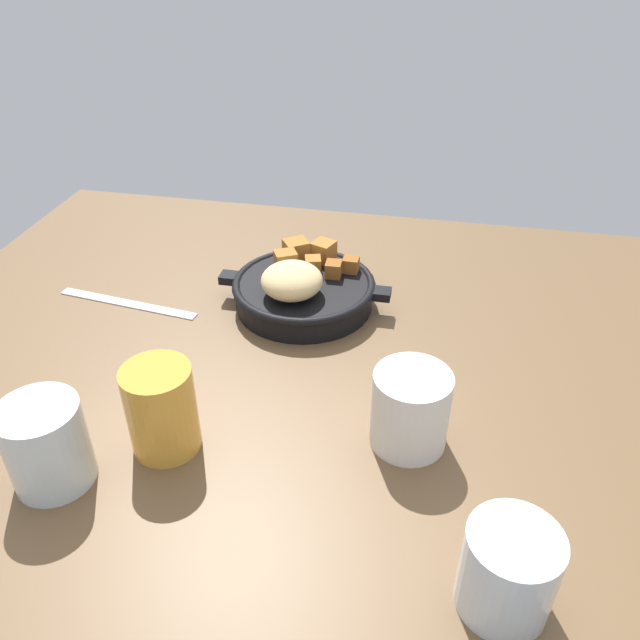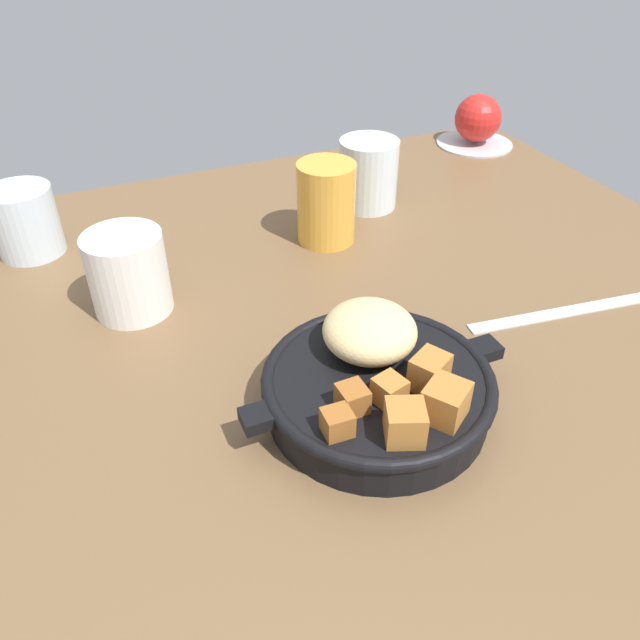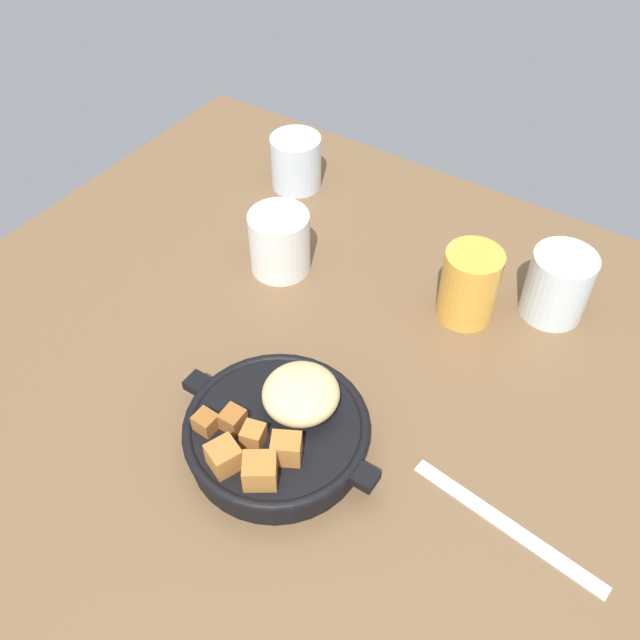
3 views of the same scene
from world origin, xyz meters
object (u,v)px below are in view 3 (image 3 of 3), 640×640
(butter_knife, at_px, (507,525))
(water_glass_tall, at_px, (558,285))
(cast_iron_skillet, at_px, (279,428))
(water_glass_short, at_px, (296,162))
(juice_glass_amber, at_px, (469,285))
(ceramic_mug_white, at_px, (280,242))

(butter_knife, relative_size, water_glass_tall, 2.34)
(cast_iron_skillet, xyz_separation_m, water_glass_short, (-0.26, 0.41, 0.01))
(water_glass_tall, bearing_deg, juice_glass_amber, -144.40)
(ceramic_mug_white, distance_m, juice_glass_amber, 0.25)
(ceramic_mug_white, distance_m, water_glass_short, 0.19)
(cast_iron_skillet, xyz_separation_m, juice_glass_amber, (0.08, 0.29, 0.02))
(butter_knife, relative_size, water_glass_short, 2.61)
(water_glass_short, bearing_deg, butter_knife, -35.56)
(cast_iron_skillet, xyz_separation_m, ceramic_mug_white, (-0.17, 0.24, 0.01))
(cast_iron_skillet, height_order, butter_knife, cast_iron_skillet)
(juice_glass_amber, bearing_deg, butter_knife, -56.39)
(cast_iron_skillet, relative_size, butter_knife, 1.13)
(water_glass_short, height_order, juice_glass_amber, juice_glass_amber)
(butter_knife, xyz_separation_m, juice_glass_amber, (-0.16, 0.25, 0.05))
(water_glass_tall, relative_size, juice_glass_amber, 0.92)
(water_glass_tall, xyz_separation_m, juice_glass_amber, (-0.09, -0.07, 0.00))
(cast_iron_skillet, bearing_deg, butter_knife, 10.50)
(water_glass_tall, height_order, water_glass_short, water_glass_tall)
(butter_knife, xyz_separation_m, water_glass_tall, (-0.07, 0.31, 0.04))
(water_glass_tall, bearing_deg, cast_iron_skillet, -115.73)
(butter_knife, height_order, ceramic_mug_white, ceramic_mug_white)
(butter_knife, xyz_separation_m, water_glass_short, (-0.50, 0.36, 0.04))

